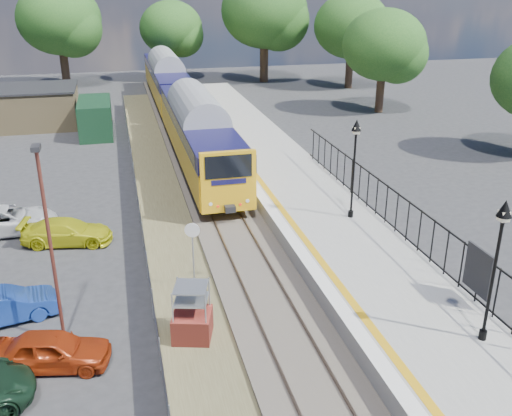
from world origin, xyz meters
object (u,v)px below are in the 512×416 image
object	(u,v)px
brick_plinth	(192,313)
car_red	(53,350)
train	(179,98)
carpark_lamp	(49,235)
speed_sign	(193,245)
victorian_lamp_north	(355,146)
car_white	(6,220)
victorian_lamp_south	(500,239)
car_yellow	(67,232)
car_blue	(4,306)

from	to	relation	value
brick_plinth	car_red	size ratio (longest dim) A/B	0.57
train	carpark_lamp	size ratio (longest dim) A/B	6.08
speed_sign	train	bearing A→B (deg)	100.80
victorian_lamp_north	car_white	bearing A→B (deg)	165.60
victorian_lamp_south	carpark_lamp	distance (m)	13.45
train	brick_plinth	bearing A→B (deg)	-95.86
victorian_lamp_south	train	world-z (taller)	victorian_lamp_south
victorian_lamp_north	car_red	xyz separation A→B (m)	(-12.70, -7.01, -3.70)
train	car_yellow	distance (m)	22.04
victorian_lamp_north	carpark_lamp	distance (m)	13.71
carpark_lamp	car_blue	size ratio (longest dim) A/B	1.83
carpark_lamp	brick_plinth	bearing A→B (deg)	-12.51
car_yellow	speed_sign	bearing A→B (deg)	-127.68
train	speed_sign	distance (m)	26.31
carpark_lamp	car_white	xyz separation A→B (m)	(-3.18, 9.64, -3.20)
victorian_lamp_south	car_yellow	xyz separation A→B (m)	(-13.01, 12.12, -3.72)
victorian_lamp_south	car_red	world-z (taller)	victorian_lamp_south
victorian_lamp_south	car_blue	xyz separation A→B (m)	(-14.76, 6.04, -3.69)
speed_sign	car_yellow	distance (m)	7.59
victorian_lamp_north	car_blue	world-z (taller)	victorian_lamp_north
brick_plinth	car_red	xyz separation A→B (m)	(-4.39, -0.47, -0.37)
victorian_lamp_south	victorian_lamp_north	size ratio (longest dim) A/B	1.00
victorian_lamp_north	brick_plinth	size ratio (longest dim) A/B	2.28
brick_plinth	victorian_lamp_south	bearing A→B (deg)	-22.13
carpark_lamp	car_yellow	size ratio (longest dim) A/B	1.68
car_red	car_white	size ratio (longest dim) A/B	0.76
victorian_lamp_south	car_white	world-z (taller)	victorian_lamp_south
victorian_lamp_north	carpark_lamp	size ratio (longest dim) A/B	0.68
speed_sign	car_blue	size ratio (longest dim) A/B	0.78
carpark_lamp	car_red	size ratio (longest dim) A/B	1.91
victorian_lamp_south	car_blue	distance (m)	16.37
victorian_lamp_north	car_blue	bearing A→B (deg)	-164.80
victorian_lamp_north	carpark_lamp	world-z (taller)	carpark_lamp
train	speed_sign	size ratio (longest dim) A/B	14.35
train	car_blue	size ratio (longest dim) A/B	11.14
train	brick_plinth	xyz separation A→B (m)	(-3.01, -29.31, -1.37)
car_red	car_white	world-z (taller)	car_white
train	carpark_lamp	bearing A→B (deg)	-104.24
victorian_lamp_north	car_yellow	bearing A→B (deg)	170.61
carpark_lamp	car_white	bearing A→B (deg)	108.27
car_yellow	car_white	distance (m)	3.45
car_blue	victorian_lamp_south	bearing A→B (deg)	-125.67
carpark_lamp	car_red	distance (m)	3.55
speed_sign	car_red	distance (m)	6.21
car_blue	train	bearing A→B (deg)	-32.52
car_blue	car_white	xyz separation A→B (m)	(-1.12, 7.98, 0.04)
brick_plinth	car_yellow	distance (m)	9.76
victorian_lamp_north	train	xyz separation A→B (m)	(-5.30, 22.77, -1.96)
car_red	car_yellow	size ratio (longest dim) A/B	0.88
brick_plinth	car_yellow	xyz separation A→B (m)	(-4.50, 8.66, -0.39)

